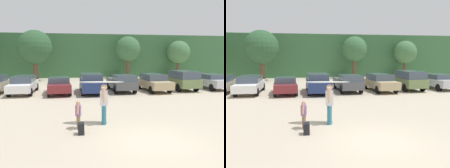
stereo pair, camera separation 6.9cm
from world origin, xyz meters
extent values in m
plane|color=beige|center=(0.00, 0.00, 0.00)|extent=(120.00, 120.00, 0.00)
cube|color=#38663D|center=(0.00, 30.21, 3.01)|extent=(108.00, 12.00, 6.01)
cylinder|color=brown|center=(-7.30, 20.79, 1.17)|extent=(0.60, 0.60, 2.34)
sphere|color=#2D5633|center=(-7.30, 20.79, 4.05)|extent=(4.01, 4.01, 4.01)
cylinder|color=brown|center=(4.38, 22.40, 1.27)|extent=(0.53, 0.53, 2.54)
sphere|color=#38663D|center=(4.38, 22.40, 3.94)|extent=(3.31, 3.31, 3.31)
cylinder|color=brown|center=(11.69, 22.57, 1.09)|extent=(0.43, 0.43, 2.19)
sphere|color=#427042|center=(11.69, 22.57, 3.53)|extent=(3.16, 3.16, 3.16)
cylinder|color=black|center=(-8.26, 12.92, 0.34)|extent=(0.26, 0.70, 0.69)
cube|color=white|center=(-6.85, 11.73, 0.61)|extent=(1.74, 4.61, 0.58)
cube|color=#3F4C5B|center=(-6.85, 11.90, 1.16)|extent=(1.59, 2.56, 0.51)
cylinder|color=black|center=(-7.62, 13.25, 0.32)|extent=(0.22, 0.64, 0.63)
cylinder|color=black|center=(-6.08, 13.25, 0.32)|extent=(0.22, 0.64, 0.63)
cylinder|color=black|center=(-7.62, 10.21, 0.32)|extent=(0.22, 0.64, 0.63)
cylinder|color=black|center=(-6.07, 10.21, 0.32)|extent=(0.22, 0.64, 0.63)
cube|color=maroon|center=(-4.02, 11.03, 0.61)|extent=(2.06, 4.10, 0.59)
cube|color=#3F4C5B|center=(-4.02, 11.06, 1.12)|extent=(1.74, 1.99, 0.42)
cylinder|color=black|center=(-4.90, 12.26, 0.32)|extent=(0.27, 0.65, 0.63)
cylinder|color=black|center=(-3.36, 12.40, 0.32)|extent=(0.27, 0.65, 0.63)
cylinder|color=black|center=(-4.68, 9.65, 0.32)|extent=(0.27, 0.65, 0.63)
cylinder|color=black|center=(-3.14, 9.79, 0.32)|extent=(0.27, 0.65, 0.63)
cube|color=navy|center=(-1.40, 11.19, 0.67)|extent=(1.84, 4.75, 0.74)
cube|color=#3F4C5B|center=(-1.40, 11.34, 1.31)|extent=(1.67, 2.55, 0.54)
cylinder|color=black|center=(-2.22, 12.74, 0.30)|extent=(0.23, 0.61, 0.60)
cylinder|color=black|center=(-0.61, 12.76, 0.30)|extent=(0.23, 0.61, 0.60)
cylinder|color=black|center=(-2.18, 9.62, 0.30)|extent=(0.23, 0.61, 0.60)
cylinder|color=black|center=(-0.58, 9.64, 0.30)|extent=(0.23, 0.61, 0.60)
cube|color=#4C4F54|center=(1.19, 11.70, 0.69)|extent=(1.91, 4.60, 0.67)
cube|color=#3F4C5B|center=(1.22, 10.63, 1.25)|extent=(1.69, 2.40, 0.46)
cylinder|color=black|center=(0.35, 13.17, 0.35)|extent=(0.24, 0.71, 0.70)
cylinder|color=black|center=(1.93, 13.22, 0.35)|extent=(0.24, 0.71, 0.70)
cylinder|color=black|center=(0.45, 10.17, 0.35)|extent=(0.24, 0.71, 0.70)
cylinder|color=black|center=(2.03, 10.22, 0.35)|extent=(0.24, 0.71, 0.70)
cube|color=tan|center=(3.97, 11.28, 0.64)|extent=(2.07, 4.52, 0.63)
cube|color=#3F4C5B|center=(3.97, 11.33, 1.22)|extent=(1.79, 2.50, 0.52)
cylinder|color=black|center=(3.08, 12.67, 0.33)|extent=(0.27, 0.67, 0.65)
cylinder|color=black|center=(4.66, 12.79, 0.33)|extent=(0.27, 0.67, 0.65)
cylinder|color=black|center=(3.29, 9.77, 0.33)|extent=(0.27, 0.67, 0.65)
cylinder|color=black|center=(4.87, 9.89, 0.33)|extent=(0.27, 0.67, 0.65)
cube|color=#6B7F4C|center=(6.63, 11.94, 0.71)|extent=(2.05, 4.87, 0.72)
cube|color=#3F4C5B|center=(6.68, 11.00, 1.40)|extent=(1.80, 2.66, 0.64)
cylinder|color=black|center=(5.74, 13.48, 0.35)|extent=(0.25, 0.71, 0.70)
cylinder|color=black|center=(7.38, 13.56, 0.35)|extent=(0.25, 0.71, 0.70)
cylinder|color=black|center=(5.89, 10.32, 0.35)|extent=(0.25, 0.71, 0.70)
cylinder|color=black|center=(7.53, 10.40, 0.35)|extent=(0.25, 0.71, 0.70)
cube|color=silver|center=(9.71, 11.65, 0.64)|extent=(2.15, 4.38, 0.64)
cube|color=#3F4C5B|center=(9.71, 11.62, 1.16)|extent=(1.89, 2.37, 0.40)
cylinder|color=black|center=(8.77, 13.02, 0.32)|extent=(0.25, 0.65, 0.64)
cylinder|color=black|center=(10.51, 13.11, 0.32)|extent=(0.25, 0.65, 0.64)
cylinder|color=black|center=(8.90, 10.20, 0.32)|extent=(0.25, 0.65, 0.64)
cylinder|color=teal|center=(-1.54, 2.34, 0.43)|extent=(0.20, 0.20, 0.85)
cylinder|color=teal|center=(-1.49, 2.64, 0.43)|extent=(0.20, 0.20, 0.85)
cube|color=silver|center=(-1.52, 2.49, 1.18)|extent=(0.39, 0.48, 0.65)
sphere|color=#D8AD8C|center=(-1.52, 2.49, 1.64)|extent=(0.27, 0.27, 0.27)
cylinder|color=#D8AD8C|center=(-1.56, 2.25, 1.35)|extent=(0.19, 0.32, 0.70)
cylinder|color=#D8AD8C|center=(-1.48, 2.73, 1.35)|extent=(0.18, 0.23, 0.70)
cylinder|color=#8C6B4C|center=(-2.68, 1.88, 0.28)|extent=(0.13, 0.13, 0.56)
cylinder|color=#8C6B4C|center=(-2.65, 2.08, 0.28)|extent=(0.13, 0.13, 0.56)
cube|color=#9966A5|center=(-2.66, 1.98, 0.78)|extent=(0.26, 0.32, 0.43)
sphere|color=tan|center=(-2.66, 1.98, 1.08)|extent=(0.18, 0.18, 0.18)
cylinder|color=tan|center=(-2.69, 1.82, 0.89)|extent=(0.14, 0.27, 0.46)
cylinder|color=tan|center=(-2.64, 2.13, 0.89)|extent=(0.13, 0.24, 0.46)
ellipsoid|color=white|center=(-1.62, 2.59, 1.88)|extent=(2.11, 0.88, 0.13)
cube|color=black|center=(-2.58, 1.26, 0.23)|extent=(0.24, 0.34, 0.45)
camera|label=1|loc=(-2.81, -7.31, 3.04)|focal=36.20mm
camera|label=2|loc=(-2.74, -7.32, 3.04)|focal=36.20mm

